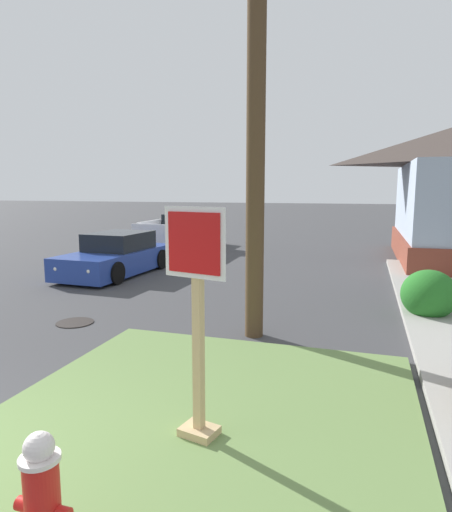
{
  "coord_description": "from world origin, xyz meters",
  "views": [
    {
      "loc": [
        3.94,
        -2.29,
        2.53
      ],
      "look_at": [
        1.65,
        5.05,
        1.38
      ],
      "focal_mm": 31.16,
      "sensor_mm": 36.0,
      "label": 1
    }
  ],
  "objects_px": {
    "stop_sign": "(197,330)",
    "parked_sedan_blue": "(117,256)",
    "utility_pole": "(256,66)",
    "pickup_truck_white": "(180,235)",
    "manhole_cover": "(75,323)",
    "fire_hydrant": "(43,511)"
  },
  "relations": [
    {
      "from": "manhole_cover",
      "to": "parked_sedan_blue",
      "type": "distance_m",
      "value": 5.04
    },
    {
      "from": "fire_hydrant",
      "to": "manhole_cover",
      "type": "bearing_deg",
      "value": 124.36
    },
    {
      "from": "stop_sign",
      "to": "utility_pole",
      "type": "relative_size",
      "value": 0.26
    },
    {
      "from": "fire_hydrant",
      "to": "parked_sedan_blue",
      "type": "xyz_separation_m",
      "value": [
        -5.23,
        9.58,
        -0.01
      ]
    },
    {
      "from": "parked_sedan_blue",
      "to": "pickup_truck_white",
      "type": "bearing_deg",
      "value": 93.36
    },
    {
      "from": "stop_sign",
      "to": "manhole_cover",
      "type": "bearing_deg",
      "value": 140.14
    },
    {
      "from": "parked_sedan_blue",
      "to": "utility_pole",
      "type": "xyz_separation_m",
      "value": [
        5.31,
        -4.35,
        3.95
      ]
    },
    {
      "from": "parked_sedan_blue",
      "to": "pickup_truck_white",
      "type": "height_order",
      "value": "pickup_truck_white"
    },
    {
      "from": "manhole_cover",
      "to": "utility_pole",
      "type": "relative_size",
      "value": 0.08
    },
    {
      "from": "parked_sedan_blue",
      "to": "stop_sign",
      "type": "bearing_deg",
      "value": -54.31
    },
    {
      "from": "parked_sedan_blue",
      "to": "pickup_truck_white",
      "type": "distance_m",
      "value": 5.62
    },
    {
      "from": "stop_sign",
      "to": "manhole_cover",
      "type": "xyz_separation_m",
      "value": [
        -3.71,
        3.1,
        -1.17
      ]
    },
    {
      "from": "fire_hydrant",
      "to": "parked_sedan_blue",
      "type": "height_order",
      "value": "parked_sedan_blue"
    },
    {
      "from": "utility_pole",
      "to": "pickup_truck_white",
      "type": "bearing_deg",
      "value": 119.52
    },
    {
      "from": "stop_sign",
      "to": "parked_sedan_blue",
      "type": "height_order",
      "value": "stop_sign"
    },
    {
      "from": "utility_pole",
      "to": "manhole_cover",
      "type": "bearing_deg",
      "value": -174.92
    },
    {
      "from": "parked_sedan_blue",
      "to": "fire_hydrant",
      "type": "bearing_deg",
      "value": -61.37
    },
    {
      "from": "pickup_truck_white",
      "to": "stop_sign",
      "type": "bearing_deg",
      "value": -66.18
    },
    {
      "from": "parked_sedan_blue",
      "to": "utility_pole",
      "type": "height_order",
      "value": "utility_pole"
    },
    {
      "from": "fire_hydrant",
      "to": "stop_sign",
      "type": "bearing_deg",
      "value": 79.69
    },
    {
      "from": "stop_sign",
      "to": "parked_sedan_blue",
      "type": "relative_size",
      "value": 0.55
    },
    {
      "from": "manhole_cover",
      "to": "utility_pole",
      "type": "distance_m",
      "value": 5.66
    }
  ]
}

